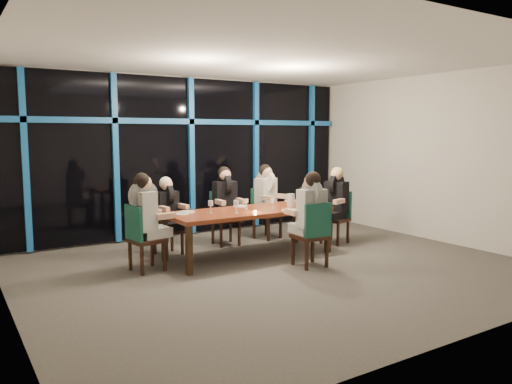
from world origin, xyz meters
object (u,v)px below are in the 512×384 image
Objects in this scene: chair_far_left at (166,225)px; diner_near_mid at (310,205)px; chair_end_left at (141,235)px; diner_end_left at (146,207)px; diner_far_mid at (226,194)px; chair_end_right at (337,214)px; chair_far_right at (264,210)px; chair_far_mid at (224,215)px; dining_table at (249,214)px; diner_far_right at (267,190)px; diner_end_right at (335,194)px; wine_bottle at (300,198)px; water_pitcher at (291,200)px; diner_far_left at (168,204)px; chair_near_mid at (313,231)px.

chair_far_left is 0.92× the size of diner_near_mid.
chair_end_left is 0.39m from diner_end_left.
diner_far_mid reaches higher than chair_far_left.
chair_far_right is at bearing -158.11° from chair_end_right.
chair_far_mid is 0.98× the size of chair_end_left.
dining_table is 2.85× the size of diner_far_right.
diner_near_mid reaches higher than diner_end_right.
chair_far_left reaches higher than dining_table.
water_pitcher is (-0.23, -0.05, -0.01)m from wine_bottle.
diner_near_mid is at bearing -72.69° from chair_end_right.
chair_end_left is at bearing 177.38° from wine_bottle.
water_pitcher is (2.39, -0.18, -0.05)m from diner_end_left.
diner_end_left is at bearing -138.11° from diner_far_left.
chair_near_mid is at bearing -120.05° from chair_far_right.
chair_end_left is at bearing -108.54° from chair_end_right.
water_pitcher is at bearing -102.27° from chair_end_left.
diner_near_mid is at bearing -59.41° from chair_far_left.
chair_far_left is 0.92× the size of chair_far_mid.
diner_near_mid reaches higher than diner_far_left.
diner_far_mid is 1.32m from wine_bottle.
chair_near_mid is (2.18, -1.11, -0.00)m from chair_end_left.
chair_end_right is (2.88, -0.87, 0.04)m from chair_far_left.
diner_end_right is 1.64m from diner_near_mid.
water_pitcher reaches higher than chair_end_left.
diner_far_left is at bearing -170.70° from diner_far_mid.
chair_end_left is 2.44m from chair_near_mid.
wine_bottle reaches higher than chair_far_mid.
chair_far_left is at bearing 166.97° from diner_far_right.
chair_end_left is 1.15× the size of diner_far_left.
chair_near_mid reaches higher than chair_far_right.
chair_far_right is 0.98× the size of chair_end_left.
water_pitcher is (1.76, -0.93, 0.04)m from diner_far_left.
chair_far_right is at bearing -0.89° from diner_far_left.
water_pitcher is at bearing -168.51° from wine_bottle.
diner_far_mid is at bearing -76.62° from chair_near_mid.
chair_near_mid is at bearing -76.90° from chair_far_mid.
diner_far_right is at bearing -5.14° from chair_far_left.
diner_end_left is 2.62m from wine_bottle.
diner_end_left reaches higher than diner_far_right.
diner_far_mid reaches higher than diner_end_right.
dining_table is at bearing -101.08° from diner_end_left.
chair_far_mid is 1.04× the size of diner_end_right.
dining_table is 2.73× the size of chair_near_mid.
diner_end_right is (0.80, -1.07, 0.36)m from chair_far_right.
chair_end_left is at bearing -108.95° from diner_end_right.
chair_end_left is (-0.70, -0.83, 0.06)m from chair_far_left.
chair_far_mid is 1.00× the size of diner_end_left.
chair_far_mid is 0.99× the size of chair_far_right.
chair_far_right is at bearing 47.46° from dining_table.
chair_far_mid is 4.33× the size of water_pitcher.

